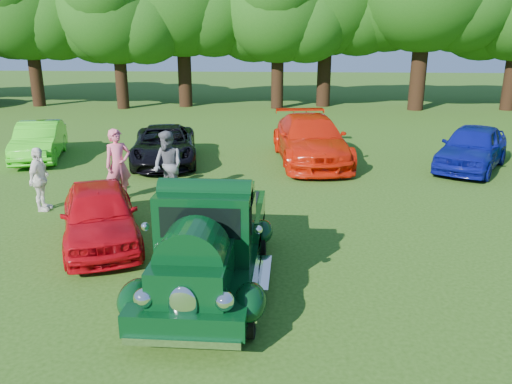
# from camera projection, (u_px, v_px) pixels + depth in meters

# --- Properties ---
(ground) EXTENTS (120.00, 120.00, 0.00)m
(ground) POSITION_uv_depth(u_px,v_px,m) (203.00, 272.00, 9.56)
(ground) COLOR #284C11
(ground) RESTS_ON ground
(hero_pickup) EXTENTS (2.23, 4.79, 1.87)m
(hero_pickup) POSITION_uv_depth(u_px,v_px,m) (209.00, 243.00, 8.89)
(hero_pickup) COLOR black
(hero_pickup) RESTS_ON ground
(red_convertible) EXTENTS (2.94, 4.14, 1.31)m
(red_convertible) POSITION_uv_depth(u_px,v_px,m) (100.00, 214.00, 10.79)
(red_convertible) COLOR #BF0811
(red_convertible) RESTS_ON ground
(back_car_lime) EXTENTS (2.61, 4.38, 1.36)m
(back_car_lime) POSITION_uv_depth(u_px,v_px,m) (39.00, 141.00, 18.36)
(back_car_lime) COLOR #39D71C
(back_car_lime) RESTS_ON ground
(back_car_black) EXTENTS (3.11, 5.07, 1.31)m
(back_car_black) POSITION_uv_depth(u_px,v_px,m) (164.00, 145.00, 17.78)
(back_car_black) COLOR black
(back_car_black) RESTS_ON ground
(back_car_orange) EXTENTS (3.08, 5.94, 1.65)m
(back_car_orange) POSITION_uv_depth(u_px,v_px,m) (310.00, 140.00, 17.88)
(back_car_orange) COLOR red
(back_car_orange) RESTS_ON ground
(back_car_blue) EXTENTS (3.74, 4.71, 1.50)m
(back_car_blue) POSITION_uv_depth(u_px,v_px,m) (472.00, 147.00, 16.95)
(back_car_blue) COLOR navy
(back_car_blue) RESTS_ON ground
(spectator_pink) EXTENTS (0.86, 0.83, 1.98)m
(spectator_pink) POSITION_uv_depth(u_px,v_px,m) (118.00, 165.00, 13.59)
(spectator_pink) COLOR #F26380
(spectator_pink) RESTS_ON ground
(spectator_grey) EXTENTS (1.17, 1.13, 1.90)m
(spectator_grey) POSITION_uv_depth(u_px,v_px,m) (168.00, 166.00, 13.71)
(spectator_grey) COLOR slate
(spectator_grey) RESTS_ON ground
(spectator_white) EXTENTS (0.46, 1.00, 1.67)m
(spectator_white) POSITION_uv_depth(u_px,v_px,m) (40.00, 179.00, 12.79)
(spectator_white) COLOR white
(spectator_white) RESTS_ON ground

